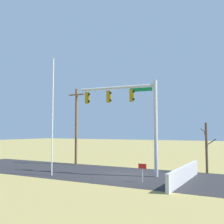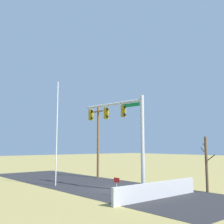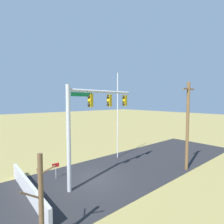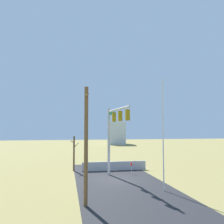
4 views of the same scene
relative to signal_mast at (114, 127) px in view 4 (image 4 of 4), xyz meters
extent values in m
plane|color=olive|center=(-0.68, -0.20, -5.06)|extent=(160.00, 160.00, 0.00)
cube|color=#232326|center=(-4.68, -0.20, -5.06)|extent=(28.00, 8.00, 0.01)
cube|color=#B7B5AD|center=(2.79, 0.19, -5.06)|extent=(6.00, 6.00, 0.01)
cube|color=#A8A8AD|center=(4.09, -0.90, -4.53)|extent=(0.20, 7.66, 1.05)
cylinder|color=#B2B5BA|center=(1.79, 0.19, -1.48)|extent=(0.28, 0.28, 7.17)
cylinder|color=#B2B5BA|center=(-1.33, -0.14, 1.76)|extent=(6.26, 0.85, 0.20)
cube|color=#0F7238|center=(0.66, 0.07, 1.48)|extent=(1.79, 0.22, 0.28)
cube|color=#937A0F|center=(-0.08, -0.01, 1.06)|extent=(0.28, 0.38, 0.96)
sphere|color=black|center=(0.07, 0.01, 1.36)|extent=(0.22, 0.22, 0.22)
sphere|color=yellow|center=(0.07, 0.01, 1.06)|extent=(0.22, 0.22, 0.22)
sphere|color=black|center=(0.07, 0.01, 0.76)|extent=(0.22, 0.22, 0.22)
cube|color=#937A0F|center=(-2.02, -0.21, 1.06)|extent=(0.28, 0.38, 0.96)
sphere|color=black|center=(-1.87, -0.20, 1.36)|extent=(0.22, 0.22, 0.22)
sphere|color=yellow|center=(-1.87, -0.20, 1.06)|extent=(0.22, 0.22, 0.22)
sphere|color=black|center=(-1.87, -0.20, 0.76)|extent=(0.22, 0.22, 0.22)
cube|color=#937A0F|center=(-3.95, -0.41, 1.06)|extent=(0.28, 0.38, 0.96)
sphere|color=black|center=(-3.80, -0.40, 1.36)|extent=(0.22, 0.22, 0.22)
sphere|color=yellow|center=(-3.80, -0.40, 1.06)|extent=(0.22, 0.22, 0.22)
sphere|color=black|center=(-3.80, -0.40, 0.76)|extent=(0.22, 0.22, 0.22)
cylinder|color=silver|center=(-5.41, -3.00, -0.55)|extent=(0.10, 0.10, 9.03)
cylinder|color=brown|center=(-7.86, 3.43, -1.20)|extent=(0.26, 0.26, 7.72)
cube|color=brown|center=(-7.86, 3.43, 2.06)|extent=(1.90, 0.12, 0.12)
cylinder|color=brown|center=(4.78, 3.83, -3.04)|extent=(0.20, 0.20, 4.05)
cylinder|color=brown|center=(5.14, 3.83, -2.58)|extent=(0.78, 0.07, 0.57)
cylinder|color=brown|center=(4.54, 4.03, -1.66)|extent=(0.54, 0.47, 0.39)
cylinder|color=brown|center=(4.75, 3.55, -2.06)|extent=(0.12, 0.61, 0.55)
cylinder|color=silver|center=(1.71, -2.31, -4.61)|extent=(0.04, 0.04, 0.90)
cube|color=red|center=(1.71, -2.31, -4.00)|extent=(0.56, 0.02, 0.32)
cube|color=silver|center=(48.91, -10.99, -1.56)|extent=(8.26, 6.64, 6.99)
camera|label=1|loc=(8.40, -18.77, -1.72)|focal=42.70mm
camera|label=2|loc=(15.99, -14.87, -1.71)|focal=44.19mm
camera|label=3|loc=(6.92, 10.77, 1.04)|focal=28.02mm
camera|label=4|loc=(-23.08, 4.64, -0.10)|focal=37.10mm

